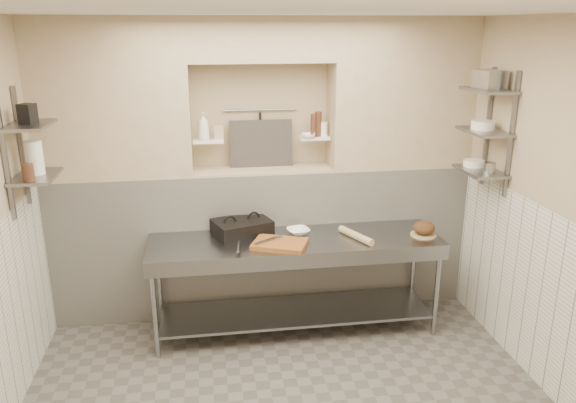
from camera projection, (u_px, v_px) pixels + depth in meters
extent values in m
cube|color=silver|center=(292.00, 2.00, 3.24)|extent=(4.00, 3.90, 0.10)
cube|color=tan|center=(260.00, 164.00, 5.56)|extent=(4.00, 0.10, 2.80)
cube|color=silver|center=(264.00, 239.00, 5.54)|extent=(4.00, 0.40, 1.40)
cube|color=tan|center=(263.00, 169.00, 5.33)|extent=(1.30, 0.40, 0.02)
cube|color=tan|center=(112.00, 99.00, 4.93)|extent=(1.35, 0.40, 1.40)
cube|color=tan|center=(401.00, 94.00, 5.31)|extent=(1.35, 0.40, 1.40)
cube|color=tan|center=(261.00, 39.00, 4.97)|extent=(1.30, 0.40, 0.40)
cube|color=silver|center=(555.00, 309.00, 4.18)|extent=(0.02, 3.90, 1.40)
cube|color=white|center=(208.00, 141.00, 5.17)|extent=(0.28, 0.16, 0.02)
cube|color=white|center=(315.00, 138.00, 5.31)|extent=(0.28, 0.16, 0.02)
cylinder|color=gray|center=(260.00, 110.00, 5.32)|extent=(0.70, 0.02, 0.02)
cylinder|color=black|center=(260.00, 128.00, 5.36)|extent=(0.02, 0.02, 0.30)
cube|color=#383330|center=(261.00, 144.00, 5.35)|extent=(0.60, 0.08, 0.45)
cube|color=slate|center=(22.00, 146.00, 4.45)|extent=(0.03, 0.03, 0.95)
cube|color=slate|center=(5.00, 158.00, 4.07)|extent=(0.03, 0.03, 0.95)
cube|color=slate|center=(36.00, 177.00, 4.34)|extent=(0.30, 0.50, 0.02)
cube|color=slate|center=(29.00, 125.00, 4.22)|extent=(0.30, 0.50, 0.03)
cube|color=slate|center=(488.00, 127.00, 5.01)|extent=(0.03, 0.03, 1.05)
cube|color=slate|center=(511.00, 135.00, 4.63)|extent=(0.03, 0.03, 1.05)
cube|color=slate|center=(480.00, 171.00, 4.91)|extent=(0.30, 0.50, 0.02)
cube|color=slate|center=(484.00, 131.00, 4.80)|extent=(0.30, 0.50, 0.02)
cube|color=slate|center=(489.00, 90.00, 4.69)|extent=(0.30, 0.50, 0.03)
cube|color=gray|center=(296.00, 241.00, 5.00)|extent=(2.60, 0.70, 0.04)
cube|color=gray|center=(295.00, 311.00, 5.21)|extent=(2.45, 0.60, 0.03)
cube|color=gray|center=(302.00, 262.00, 4.71)|extent=(2.60, 0.02, 0.12)
cylinder|color=gray|center=(155.00, 312.00, 4.68)|extent=(0.04, 0.04, 0.86)
cylinder|color=gray|center=(159.00, 282.00, 5.23)|extent=(0.04, 0.04, 0.86)
cylinder|color=gray|center=(437.00, 292.00, 5.04)|extent=(0.04, 0.04, 0.86)
cylinder|color=gray|center=(413.00, 266.00, 5.59)|extent=(0.04, 0.04, 0.86)
cube|color=black|center=(242.00, 229.00, 5.10)|extent=(0.58, 0.50, 0.09)
cube|color=black|center=(242.00, 222.00, 5.08)|extent=(0.58, 0.50, 0.04)
cube|color=brown|center=(280.00, 244.00, 4.83)|extent=(0.53, 0.46, 0.04)
cube|color=gray|center=(268.00, 240.00, 4.84)|extent=(0.26, 0.18, 0.01)
cylinder|color=gray|center=(238.00, 246.00, 4.69)|extent=(0.05, 0.27, 0.02)
imported|color=white|center=(298.00, 231.00, 5.11)|extent=(0.24, 0.24, 0.05)
cylinder|color=tan|center=(356.00, 236.00, 4.99)|extent=(0.23, 0.41, 0.06)
cylinder|color=tan|center=(423.00, 235.00, 5.08)|extent=(0.24, 0.24, 0.01)
ellipsoid|color=#4C2D19|center=(424.00, 228.00, 5.06)|extent=(0.20, 0.20, 0.12)
imported|color=white|center=(204.00, 127.00, 5.09)|extent=(0.12, 0.12, 0.25)
cube|color=tan|center=(219.00, 132.00, 5.17)|extent=(0.09, 0.09, 0.13)
imported|color=white|center=(308.00, 136.00, 5.24)|extent=(0.17, 0.17, 0.04)
cylinder|color=#442519|center=(318.00, 124.00, 5.29)|extent=(0.06, 0.06, 0.23)
cylinder|color=#442519|center=(313.00, 125.00, 5.27)|extent=(0.05, 0.05, 0.22)
cylinder|color=white|center=(323.00, 129.00, 5.31)|extent=(0.08, 0.08, 0.13)
cylinder|color=white|center=(34.00, 158.00, 4.33)|extent=(0.13, 0.13, 0.26)
cylinder|color=#442519|center=(28.00, 172.00, 4.16)|extent=(0.09, 0.09, 0.13)
cube|color=black|center=(28.00, 114.00, 4.20)|extent=(0.14, 0.14, 0.15)
cylinder|color=white|center=(474.00, 163.00, 5.01)|extent=(0.18, 0.18, 0.06)
cylinder|color=gray|center=(489.00, 168.00, 4.75)|extent=(0.10, 0.10, 0.10)
cylinder|color=white|center=(483.00, 125.00, 4.82)|extent=(0.20, 0.20, 0.07)
cube|color=gray|center=(489.00, 79.00, 4.68)|extent=(0.23, 0.27, 0.15)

